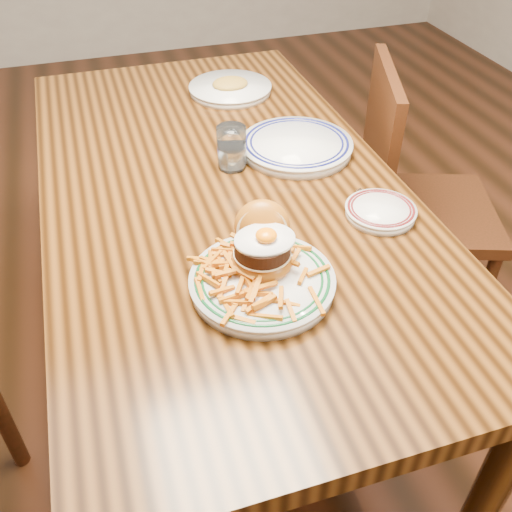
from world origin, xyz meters
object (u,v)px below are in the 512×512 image
object	(u,v)px
chair_right	(409,199)
side_plate	(381,211)
table	(222,210)
main_plate	(262,268)

from	to	relation	value
chair_right	side_plate	bearing A→B (deg)	68.10
table	side_plate	distance (m)	0.41
table	main_plate	world-z (taller)	main_plate
chair_right	side_plate	size ratio (longest dim) A/B	5.30
chair_right	side_plate	world-z (taller)	chair_right
table	chair_right	size ratio (longest dim) A/B	1.78
table	main_plate	xyz separation A→B (m)	(-0.02, -0.38, 0.12)
main_plate	chair_right	bearing A→B (deg)	55.75
main_plate	side_plate	xyz separation A→B (m)	(0.32, 0.13, -0.02)
table	main_plate	distance (m)	0.40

